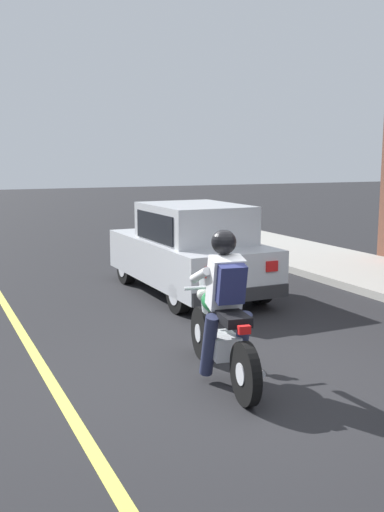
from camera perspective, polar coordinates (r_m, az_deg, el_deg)
ground_plane at (r=6.51m, az=4.24°, el=-11.78°), size 80.00×80.00×0.00m
lane_stripe at (r=8.72m, az=-16.17°, el=-6.60°), size 0.12×19.80×0.01m
motorcycle_with_rider at (r=6.33m, az=2.95°, el=-5.95°), size 0.64×2.01×1.62m
car_hatchback at (r=10.31m, az=-0.21°, el=0.56°), size 1.70×3.81×1.57m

